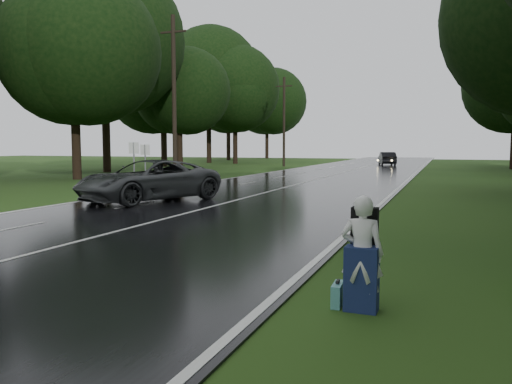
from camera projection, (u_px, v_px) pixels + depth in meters
ground at (44, 252)px, 11.18m from camera, size 160.00×160.00×0.00m
road at (296, 185)px, 29.84m from camera, size 12.00×140.00×0.04m
lane_center at (296, 184)px, 29.84m from camera, size 0.12×140.00×0.01m
grey_car at (149, 180)px, 20.98m from camera, size 4.85×6.67×1.69m
far_car at (387, 159)px, 58.12m from camera, size 2.58×4.76×1.49m
hitchhiker at (362, 257)px, 7.19m from camera, size 0.61×0.55×1.64m
suitcase at (338, 294)px, 7.47m from camera, size 0.15×0.47×0.33m
utility_pole_mid at (175, 181)px, 33.63m from camera, size 1.80×0.28×10.59m
utility_pole_far at (284, 166)px, 55.87m from camera, size 1.80×0.28×9.58m
road_sign_a at (135, 189)px, 26.99m from camera, size 0.59×0.10×2.47m
road_sign_b at (146, 188)px, 27.99m from camera, size 0.56×0.10×2.35m
tree_left_d at (77, 179)px, 34.85m from camera, size 9.25×9.25×14.45m
tree_left_e at (180, 170)px, 48.54m from camera, size 8.23×8.23×12.86m
tree_left_f at (235, 164)px, 63.88m from camera, size 9.97×9.97×15.58m
tree_right_f at (512, 169)px, 49.35m from camera, size 8.76×8.76×13.69m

